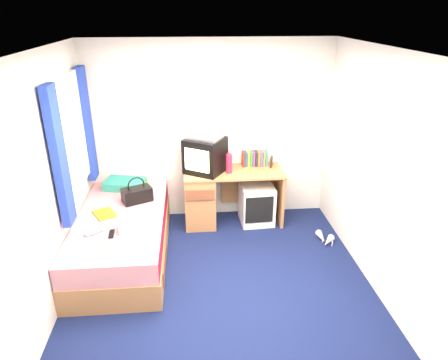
{
  "coord_description": "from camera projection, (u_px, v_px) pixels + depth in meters",
  "views": [
    {
      "loc": [
        -0.27,
        -3.4,
        2.73
      ],
      "look_at": [
        0.09,
        0.7,
        0.94
      ],
      "focal_mm": 32.0,
      "sensor_mm": 36.0,
      "label": 1
    }
  ],
  "objects": [
    {
      "name": "ground",
      "position": [
        221.0,
        288.0,
        4.22
      ],
      "size": [
        3.4,
        3.4,
        0.0
      ],
      "primitive_type": "plane",
      "color": "#0C1438",
      "rests_on": "ground"
    },
    {
      "name": "room_shell",
      "position": [
        221.0,
        159.0,
        3.64
      ],
      "size": [
        3.4,
        3.4,
        3.4
      ],
      "color": "white",
      "rests_on": "ground"
    },
    {
      "name": "bed",
      "position": [
        123.0,
        236.0,
        4.66
      ],
      "size": [
        1.01,
        2.0,
        0.54
      ],
      "color": "#B07849",
      "rests_on": "ground"
    },
    {
      "name": "pillow",
      "position": [
        125.0,
        184.0,
        5.24
      ],
      "size": [
        0.56,
        0.42,
        0.11
      ],
      "primitive_type": "cube",
      "rotation": [
        0.0,
        0.0,
        -0.21
      ],
      "color": "#17669A",
      "rests_on": "bed"
    },
    {
      "name": "desk",
      "position": [
        213.0,
        195.0,
        5.37
      ],
      "size": [
        1.3,
        0.55,
        0.75
      ],
      "color": "#B07849",
      "rests_on": "ground"
    },
    {
      "name": "storage_cube",
      "position": [
        256.0,
        204.0,
        5.43
      ],
      "size": [
        0.46,
        0.46,
        0.54
      ],
      "primitive_type": "cube",
      "rotation": [
        0.0,
        0.0,
        0.06
      ],
      "color": "white",
      "rests_on": "ground"
    },
    {
      "name": "crt_tv",
      "position": [
        205.0,
        155.0,
        5.13
      ],
      "size": [
        0.61,
        0.6,
        0.45
      ],
      "rotation": [
        0.0,
        0.0,
        -0.56
      ],
      "color": "black",
      "rests_on": "desk"
    },
    {
      "name": "vcr",
      "position": [
        205.0,
        135.0,
        5.03
      ],
      "size": [
        0.5,
        0.45,
        0.08
      ],
      "primitive_type": "cube",
      "rotation": [
        0.0,
        0.0,
        -0.51
      ],
      "color": "silver",
      "rests_on": "crt_tv"
    },
    {
      "name": "book_row",
      "position": [
        255.0,
        158.0,
        5.39
      ],
      "size": [
        0.34,
        0.13,
        0.2
      ],
      "color": "maroon",
      "rests_on": "desk"
    },
    {
      "name": "picture_frame",
      "position": [
        271.0,
        162.0,
        5.36
      ],
      "size": [
        0.06,
        0.12,
        0.14
      ],
      "primitive_type": "cube",
      "rotation": [
        0.0,
        0.0,
        -0.34
      ],
      "color": "#321A10",
      "rests_on": "desk"
    },
    {
      "name": "pink_water_bottle",
      "position": [
        229.0,
        164.0,
        5.14
      ],
      "size": [
        0.09,
        0.09,
        0.24
      ],
      "primitive_type": "cylinder",
      "rotation": [
        0.0,
        0.0,
        -0.11
      ],
      "color": "#F22245",
      "rests_on": "desk"
    },
    {
      "name": "aerosol_can",
      "position": [
        222.0,
        164.0,
        5.23
      ],
      "size": [
        0.06,
        0.06,
        0.16
      ],
      "primitive_type": "cylinder",
      "rotation": [
        0.0,
        0.0,
        -0.32
      ],
      "color": "white",
      "rests_on": "desk"
    },
    {
      "name": "handbag",
      "position": [
        137.0,
        194.0,
        4.86
      ],
      "size": [
        0.4,
        0.32,
        0.32
      ],
      "rotation": [
        0.0,
        0.0,
        0.43
      ],
      "color": "black",
      "rests_on": "bed"
    },
    {
      "name": "towel",
      "position": [
        133.0,
        225.0,
        4.26
      ],
      "size": [
        0.31,
        0.26,
        0.1
      ],
      "primitive_type": "cube",
      "rotation": [
        0.0,
        0.0,
        0.08
      ],
      "color": "silver",
      "rests_on": "bed"
    },
    {
      "name": "magazine",
      "position": [
        105.0,
        214.0,
        4.58
      ],
      "size": [
        0.32,
        0.35,
        0.01
      ],
      "primitive_type": "cube",
      "rotation": [
        0.0,
        0.0,
        0.51
      ],
      "color": "yellow",
      "rests_on": "bed"
    },
    {
      "name": "water_bottle",
      "position": [
        95.0,
        230.0,
        4.19
      ],
      "size": [
        0.2,
        0.18,
        0.07
      ],
      "primitive_type": "cylinder",
      "rotation": [
        0.0,
        1.57,
        0.67
      ],
      "color": "white",
      "rests_on": "bed"
    },
    {
      "name": "colour_swatch_fan",
      "position": [
        108.0,
        243.0,
        4.01
      ],
      "size": [
        0.23,
        0.11,
        0.01
      ],
      "primitive_type": "cube",
      "rotation": [
        0.0,
        0.0,
        -0.25
      ],
      "color": "gold",
      "rests_on": "bed"
    },
    {
      "name": "remote_control",
      "position": [
        112.0,
        234.0,
        4.17
      ],
      "size": [
        0.06,
        0.16,
        0.02
      ],
      "primitive_type": "cube",
      "rotation": [
        0.0,
        0.0,
        0.07
      ],
      "color": "black",
      "rests_on": "bed"
    },
    {
      "name": "window_assembly",
      "position": [
        73.0,
        138.0,
        4.35
      ],
      "size": [
        0.11,
        1.42,
        1.4
      ],
      "color": "silver",
      "rests_on": "room_shell"
    },
    {
      "name": "white_heels",
      "position": [
        325.0,
        239.0,
        5.03
      ],
      "size": [
        0.21,
        0.33,
        0.09
      ],
      "color": "silver",
      "rests_on": "ground"
    }
  ]
}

